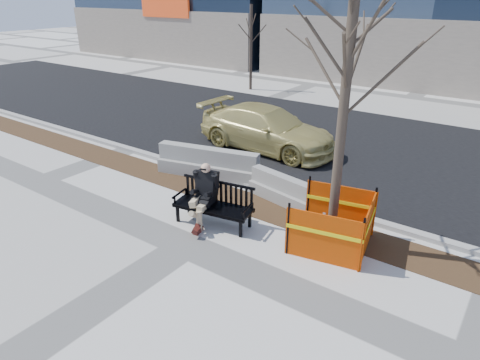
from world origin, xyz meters
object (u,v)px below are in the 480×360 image
object	(u,v)px
bench	(214,224)
tree_fence	(330,244)
seated_man	(205,221)
jersey_barrier_left	(209,176)
jersey_barrier_right	(290,205)
sedan	(267,149)

from	to	relation	value
bench	tree_fence	bearing A→B (deg)	6.92
bench	seated_man	xyz separation A→B (m)	(-0.27, 0.01, 0.00)
jersey_barrier_left	jersey_barrier_right	size ratio (longest dim) A/B	1.22
sedan	jersey_barrier_right	size ratio (longest dim) A/B	1.96
jersey_barrier_right	tree_fence	bearing A→B (deg)	-23.29
sedan	jersey_barrier_right	bearing A→B (deg)	-137.18
seated_man	tree_fence	size ratio (longest dim) A/B	0.24
tree_fence	seated_man	bearing A→B (deg)	-164.36
jersey_barrier_left	jersey_barrier_right	xyz separation A→B (m)	(3.11, -0.23, 0.00)
sedan	bench	bearing A→B (deg)	-158.38
seated_man	jersey_barrier_left	bearing A→B (deg)	117.67
jersey_barrier_left	tree_fence	bearing A→B (deg)	-29.98
seated_man	sedan	distance (m)	5.83
jersey_barrier_right	jersey_barrier_left	bearing A→B (deg)	-173.10
jersey_barrier_right	sedan	bearing A→B (deg)	141.55
bench	jersey_barrier_left	xyz separation A→B (m)	(-2.06, 2.30, 0.00)
bench	jersey_barrier_right	bearing A→B (deg)	53.00
seated_man	tree_fence	world-z (taller)	tree_fence
jersey_barrier_left	jersey_barrier_right	bearing A→B (deg)	-17.76
jersey_barrier_left	jersey_barrier_right	distance (m)	3.12
bench	sedan	size ratio (longest dim) A/B	0.38
seated_man	tree_fence	xyz separation A→B (m)	(3.08, 0.86, 0.00)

